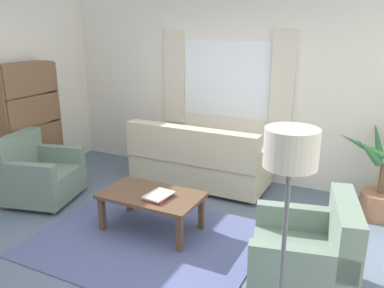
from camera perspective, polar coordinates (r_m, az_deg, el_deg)
ground_plane at (r=4.40m, az=-6.51°, el=-13.64°), size 6.24×6.24×0.00m
wall_back at (r=5.88m, az=5.11°, el=7.82°), size 5.32×0.12×2.60m
window_with_curtains at (r=5.78m, az=4.84°, el=9.18°), size 1.98×0.07×1.40m
area_rug at (r=4.39m, az=-6.51°, el=-13.58°), size 2.33×1.85×0.01m
couch at (r=5.56m, az=0.87°, el=-2.58°), size 1.90×0.82×0.92m
armchair_left at (r=5.51m, az=-21.31°, el=-4.13°), size 1.00×1.01×0.88m
armchair_right at (r=3.59m, az=16.31°, el=-15.31°), size 0.98×1.00×0.88m
coffee_table at (r=4.42m, az=-5.87°, el=-7.83°), size 1.10×0.64×0.44m
book_stack_on_table at (r=4.29m, az=-4.82°, el=-7.45°), size 0.26×0.34×0.04m
potted_plant at (r=5.18m, az=25.87°, el=-4.91°), size 1.21×1.15×1.17m
bookshelf at (r=6.07m, az=-22.00°, el=1.94°), size 0.30×0.94×1.72m
standing_lamp at (r=2.47m, az=13.88°, el=-3.95°), size 0.33×0.33×1.65m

